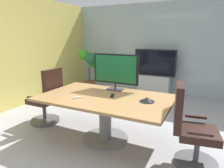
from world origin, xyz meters
name	(u,v)px	position (x,y,z in m)	size (l,w,h in m)	color
ground_plane	(109,139)	(0.00, 0.00, 0.00)	(7.74, 7.74, 0.00)	#99999E
wall_back_glass_partition	(160,48)	(0.00, 3.37, 1.32)	(5.51, 0.10, 2.63)	#9EB2B7
conference_table	(105,107)	(-0.07, -0.01, 0.57)	(2.06, 1.25, 0.74)	olive
office_chair_left	(47,101)	(-1.37, 0.06, 0.46)	(0.60, 0.57, 1.09)	#4C4C51
office_chair_right	(190,132)	(1.24, -0.11, 0.46)	(0.63, 0.61, 1.09)	#4C4C51
tv_monitor	(116,70)	(-0.10, 0.44, 1.10)	(0.84, 0.18, 0.64)	#333338
wall_display_unit	(154,79)	(-0.04, 3.01, 0.44)	(1.20, 0.36, 1.31)	#B7BABC
potted_plant	(90,64)	(-1.92, 2.49, 0.84)	(0.56, 0.67, 1.29)	brown
conference_phone	(147,100)	(0.61, 0.03, 0.77)	(0.22, 0.22, 0.07)	black
remote_control	(112,96)	(0.03, 0.05, 0.75)	(0.05, 0.17, 0.02)	black
whiteboard_marker	(77,98)	(-0.42, -0.29, 0.75)	(0.13, 0.02, 0.02)	silver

